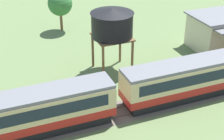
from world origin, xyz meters
TOP-DOWN VIEW (x-y plane):
  - ground_plane at (0.00, 0.00)m, footprint 600.00×600.00m
  - passenger_train at (-7.14, -0.85)m, footprint 81.96×2.97m
  - railway_track at (-12.30, -0.85)m, footprint 137.61×3.60m
  - water_tower at (-4.71, 7.15)m, footprint 4.77×4.77m
  - yard_tree_0 at (-6.98, 21.34)m, footprint 3.51×3.51m

SIDE VIEW (x-z plane):
  - ground_plane at x=0.00m, z-range 0.00..0.00m
  - railway_track at x=-12.30m, z-range -0.01..0.03m
  - passenger_train at x=-7.14m, z-range 0.22..4.16m
  - yard_tree_0 at x=-6.98m, z-range 1.13..6.95m
  - water_tower at x=-4.71m, z-range 2.02..9.45m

